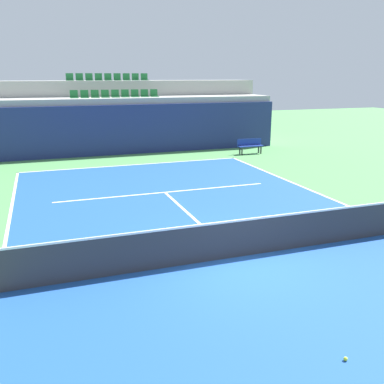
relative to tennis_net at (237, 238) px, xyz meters
name	(u,v)px	position (x,y,z in m)	size (l,w,h in m)	color
ground_plane	(236,257)	(0.00, 0.00, -0.51)	(80.00, 80.00, 0.00)	#4C8C4C
court_surface	(236,257)	(0.00, 0.00, -0.50)	(11.00, 24.00, 0.01)	#1E4C99
baseline_far	(134,165)	(0.00, 11.95, -0.50)	(11.00, 0.10, 0.00)	white
service_line_far	(165,192)	(0.00, 6.40, -0.50)	(8.26, 0.10, 0.00)	white
centre_service_line	(193,218)	(0.00, 3.20, -0.50)	(0.10, 6.40, 0.00)	white
back_wall	(121,130)	(0.00, 15.17, 0.87)	(18.92, 0.30, 2.77)	navy
stands_tier_lower	(117,124)	(0.00, 16.52, 1.05)	(18.92, 2.40, 3.11)	#9E9E99
stands_tier_upper	(110,113)	(0.00, 18.92, 1.51)	(18.92, 2.40, 4.03)	#9E9E99
seating_row_lower	(115,95)	(0.00, 16.61, 2.72)	(5.10, 0.44, 0.44)	#1E6633
seating_row_upper	(108,78)	(0.00, 19.01, 3.65)	(5.10, 0.44, 0.44)	#1E6633
tennis_net	(237,238)	(0.00, 0.00, 0.00)	(11.08, 0.08, 1.07)	black
player_bench	(250,145)	(6.93, 12.90, 0.00)	(1.50, 0.40, 0.85)	navy
tennis_ball_0	(346,359)	(-0.09, -4.19, -0.47)	(0.07, 0.07, 0.07)	#CCE033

